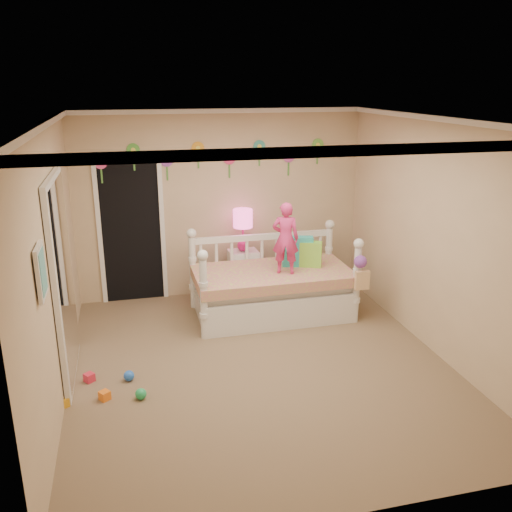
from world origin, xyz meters
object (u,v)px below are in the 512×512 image
object	(u,v)px
nightstand	(243,273)
daybed	(272,274)
child	(285,238)
table_lamp	(243,224)

from	to	relation	value
nightstand	daybed	bearing A→B (deg)	-73.91
child	nightstand	bearing A→B (deg)	-47.50
nightstand	table_lamp	distance (m)	0.73
child	table_lamp	bearing A→B (deg)	-47.50
daybed	nightstand	xyz separation A→B (m)	(-0.23, 0.72, -0.22)
child	table_lamp	xyz separation A→B (m)	(-0.35, 0.87, -0.01)
nightstand	table_lamp	size ratio (longest dim) A/B	1.14
daybed	nightstand	bearing A→B (deg)	107.15
nightstand	table_lamp	world-z (taller)	table_lamp
table_lamp	child	bearing A→B (deg)	-67.84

